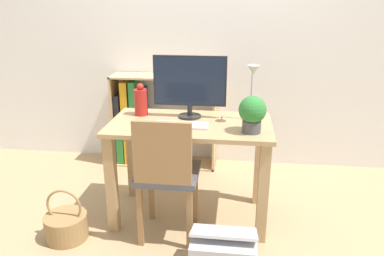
{
  "coord_description": "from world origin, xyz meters",
  "views": [
    {
      "loc": [
        0.32,
        -2.46,
        1.56
      ],
      "look_at": [
        0.0,
        0.1,
        0.66
      ],
      "focal_mm": 35.0,
      "sensor_mm": 36.0,
      "label": 1
    }
  ],
  "objects": [
    {
      "name": "keyboard",
      "position": [
        -0.05,
        -0.09,
        0.75
      ],
      "size": [
        0.36,
        0.13,
        0.02
      ],
      "color": "silver",
      "rests_on": "desk"
    },
    {
      "name": "potted_plant",
      "position": [
        0.42,
        -0.15,
        0.87
      ],
      "size": [
        0.18,
        0.18,
        0.24
      ],
      "color": "#4C4C51",
      "rests_on": "desk"
    },
    {
      "name": "vase",
      "position": [
        -0.38,
        0.14,
        0.84
      ],
      "size": [
        0.1,
        0.1,
        0.24
      ],
      "color": "#B2231E",
      "rests_on": "desk"
    },
    {
      "name": "storage_box",
      "position": [
        0.27,
        -0.63,
        0.14
      ],
      "size": [
        0.38,
        0.31,
        0.32
      ],
      "color": "#B2B2B7",
      "rests_on": "ground_plane"
    },
    {
      "name": "monitor",
      "position": [
        -0.02,
        0.13,
        0.99
      ],
      "size": [
        0.52,
        0.16,
        0.45
      ],
      "color": "#232326",
      "rests_on": "desk"
    },
    {
      "name": "desk",
      "position": [
        0.0,
        0.0,
        0.58
      ],
      "size": [
        1.13,
        0.62,
        0.74
      ],
      "color": "tan",
      "rests_on": "ground_plane"
    },
    {
      "name": "bookshelf",
      "position": [
        -0.55,
        0.9,
        0.39
      ],
      "size": [
        0.98,
        0.28,
        0.88
      ],
      "color": "tan",
      "rests_on": "ground_plane"
    },
    {
      "name": "desk_lamp",
      "position": [
        0.42,
        0.06,
        0.99
      ],
      "size": [
        0.1,
        0.19,
        0.41
      ],
      "color": "#B7B7BC",
      "rests_on": "desk"
    },
    {
      "name": "ground_plane",
      "position": [
        0.0,
        0.0,
        0.0
      ],
      "size": [
        10.0,
        10.0,
        0.0
      ],
      "primitive_type": "plane",
      "color": "tan"
    },
    {
      "name": "basket",
      "position": [
        -0.8,
        -0.39,
        0.1
      ],
      "size": [
        0.29,
        0.29,
        0.37
      ],
      "color": "#997547",
      "rests_on": "ground_plane"
    },
    {
      "name": "chair",
      "position": [
        -0.12,
        -0.3,
        0.49
      ],
      "size": [
        0.4,
        0.4,
        0.88
      ],
      "rotation": [
        0.0,
        0.0,
        0.08
      ],
      "color": "#4C4C51",
      "rests_on": "ground_plane"
    },
    {
      "name": "wall_back",
      "position": [
        0.0,
        1.08,
        1.3
      ],
      "size": [
        8.0,
        0.05,
        2.6
      ],
      "color": "white",
      "rests_on": "ground_plane"
    }
  ]
}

